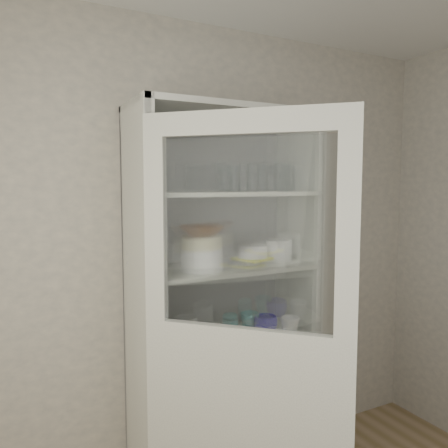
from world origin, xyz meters
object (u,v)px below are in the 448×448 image
cupboard_door (245,380)px  cream_bowl (202,242)px  goblet_1 (226,175)px  glass_platter (253,261)px  goblet_0 (144,175)px  terracotta_bowl (202,231)px  yellow_trivet (253,258)px  plate_stack_front (202,259)px  grey_bowl_stack (279,250)px  measuring_cups (180,348)px  plate_stack_back (146,257)px  cream_dish (198,409)px  mug_white (290,326)px  white_canister (187,329)px  goblet_3 (275,176)px  mug_blue (266,325)px  tin_box (272,390)px  white_ramekin (253,251)px  goblet_2 (259,176)px  mug_teal (250,322)px  pantry_cabinet (219,320)px  teal_jar (230,325)px

cupboard_door → cream_bowl: cupboard_door is taller
goblet_1 → glass_platter: goblet_1 is taller
goblet_0 → terracotta_bowl: (0.24, -0.16, -0.28)m
cupboard_door → yellow_trivet: size_ratio=11.47×
plate_stack_front → grey_bowl_stack: bearing=7.1°
goblet_1 → measuring_cups: bearing=-152.4°
plate_stack_back → cream_dish: 0.86m
goblet_1 → glass_platter: 0.51m
mug_white → white_canister: size_ratio=0.79×
measuring_cups → white_canister: size_ratio=0.67×
cupboard_door → white_canister: size_ratio=14.56×
plate_stack_back → glass_platter: plate_stack_back is taller
goblet_0 → cream_dish: goblet_0 is taller
goblet_3 → grey_bowl_stack: bearing=-114.0°
glass_platter → mug_white: bearing=-41.8°
plate_stack_back → mug_white: (0.74, -0.26, -0.41)m
mug_blue → tin_box: bearing=39.4°
white_ramekin → mug_white: bearing=-41.8°
goblet_2 → grey_bowl_stack: 0.45m
plate_stack_back → mug_teal: 0.71m
terracotta_bowl → grey_bowl_stack: (0.52, 0.06, -0.14)m
cupboard_door → goblet_0: 1.10m
goblet_2 → pantry_cabinet: bearing=-170.7°
teal_jar → cream_dish: 0.47m
goblet_3 → mug_white: size_ratio=1.66×
yellow_trivet → cream_dish: 0.86m
goblet_3 → grey_bowl_stack: size_ratio=1.20×
yellow_trivet → goblet_1: bearing=138.2°
mug_white → plate_stack_front: bearing=177.9°
mug_teal → white_canister: bearing=-162.9°
goblet_1 → white_canister: goblet_1 is taller
plate_stack_front → white_ramekin: size_ratio=1.32×
goblet_2 → white_ramekin: size_ratio=1.06×
glass_platter → goblet_0: bearing=171.3°
glass_platter → terracotta_bowl: bearing=-168.0°
plate_stack_back → teal_jar: 0.61m
goblet_0 → glass_platter: 0.77m
grey_bowl_stack → cream_dish: (-0.52, -0.02, -0.82)m
goblet_3 → white_canister: bearing=-170.6°
measuring_cups → pantry_cabinet: bearing=26.3°
goblet_0 → cupboard_door: bearing=-70.0°
goblet_0 → mug_white: size_ratio=1.61×
goblet_0 → teal_jar: (0.46, -0.07, -0.83)m
plate_stack_front → plate_stack_back: 0.30m
teal_jar → mug_white: bearing=-28.9°
grey_bowl_stack → mug_white: (-0.01, -0.13, -0.41)m
plate_stack_back → measuring_cups: (0.11, -0.20, -0.44)m
plate_stack_back → goblet_3: bearing=0.4°
cupboard_door → tin_box: 0.81m
goblet_0 → measuring_cups: 0.89m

